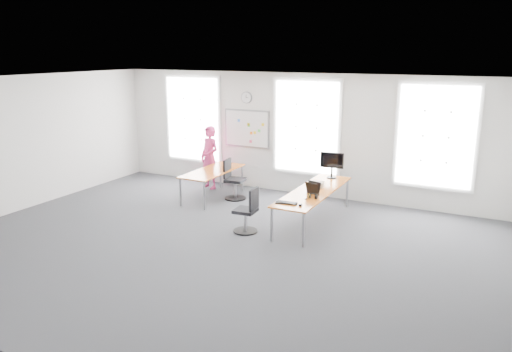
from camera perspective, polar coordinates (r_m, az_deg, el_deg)
The scene contains 22 objects.
floor at distance 9.38m, azimuth -5.08°, elevation -7.93°, with size 10.00×10.00×0.00m, color #2A2A2F.
ceiling at distance 8.71m, azimuth -5.51°, elevation 10.68°, with size 10.00×10.00×0.00m, color white.
wall_back at distance 12.43m, azimuth 4.53°, elevation 4.78°, with size 10.00×10.00×0.00m, color silver.
wall_front at distance 6.07m, azimuth -25.82°, elevation -6.78°, with size 10.00×10.00×0.00m, color silver.
wall_left at distance 12.28m, azimuth -25.53°, elevation 3.32°, with size 10.00×10.00×0.00m, color silver.
window_left at distance 13.78m, azimuth -7.19°, elevation 6.48°, with size 1.60×0.06×2.20m, color silver.
window_mid at distance 12.26m, azimuth 5.80°, elevation 5.57°, with size 1.60×0.06×2.20m, color silver.
window_right at distance 11.55m, azimuth 19.86°, elevation 4.26°, with size 1.60×0.06×2.20m, color silver.
desk_right at distance 10.43m, azimuth 6.59°, elevation -1.89°, with size 0.76×2.86×0.70m.
desk_left at distance 12.12m, azimuth -4.97°, elevation 0.39°, with size 0.77×1.92×0.70m.
chair_right at distance 9.88m, azimuth -0.94°, elevation -4.24°, with size 0.49×0.49×0.91m.
chair_left at distance 12.10m, azimuth -2.65°, elevation -0.64°, with size 0.52×0.52×0.98m.
person at distance 13.01m, azimuth -5.32°, elevation 2.13°, with size 0.60×0.39×1.64m, color #C42E6B.
whiteboard at distance 12.96m, azimuth -1.06°, elevation 5.43°, with size 1.20×0.03×0.90m, color silver.
wall_clock at distance 12.86m, azimuth -1.08°, elevation 8.96°, with size 0.30×0.30×0.04m, color gray.
keyboard at distance 9.50m, azimuth 3.50°, elevation -3.09°, with size 0.41×0.15×0.02m, color black.
mouse at distance 9.36m, azimuth 5.08°, elevation -3.32°, with size 0.07×0.11×0.04m, color black.
lens_cap at distance 9.82m, azimuth 5.71°, elevation -2.60°, with size 0.06×0.06×0.01m, color black.
headphones at distance 9.84m, azimuth 6.50°, elevation -2.30°, with size 0.18×0.10×0.11m.
laptop_sleeve at distance 10.10m, azimuth 6.53°, elevation -1.40°, with size 0.33×0.27×0.26m.
paper_stack at distance 10.69m, azimuth 6.88°, elevation -0.95°, with size 0.32×0.24×0.11m, color beige.
monitor at distance 11.40m, azimuth 8.67°, elevation 1.50°, with size 0.53×0.22×0.59m.
Camera 1 is at (4.63, -7.35, 3.52)m, focal length 35.00 mm.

